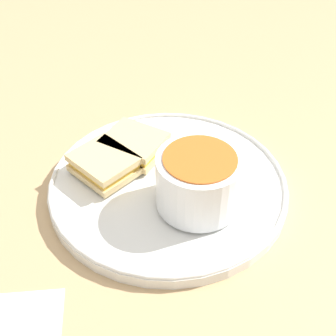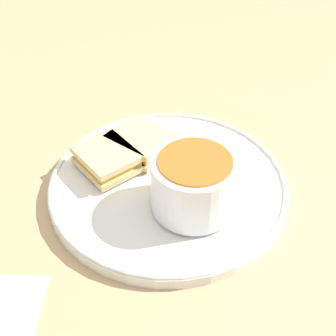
# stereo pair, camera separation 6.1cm
# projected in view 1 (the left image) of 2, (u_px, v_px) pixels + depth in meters

# --- Properties ---
(ground_plane) EXTENTS (2.40, 2.40, 0.00)m
(ground_plane) POSITION_uv_depth(u_px,v_px,m) (168.00, 190.00, 0.64)
(ground_plane) COLOR tan
(plate) EXTENTS (0.32, 0.32, 0.02)m
(plate) POSITION_uv_depth(u_px,v_px,m) (168.00, 185.00, 0.63)
(plate) COLOR white
(plate) RESTS_ON ground_plane
(soup_bowl) EXTENTS (0.11, 0.11, 0.07)m
(soup_bowl) POSITION_uv_depth(u_px,v_px,m) (199.00, 181.00, 0.57)
(soup_bowl) COLOR white
(soup_bowl) RESTS_ON plate
(spoon) EXTENTS (0.09, 0.09, 0.01)m
(spoon) POSITION_uv_depth(u_px,v_px,m) (201.00, 144.00, 0.68)
(spoon) COLOR silver
(spoon) RESTS_ON plate
(sandwich_half_near) EXTENTS (0.09, 0.08, 0.03)m
(sandwich_half_near) POSITION_uv_depth(u_px,v_px,m) (134.00, 145.00, 0.66)
(sandwich_half_near) COLOR #DBBC7F
(sandwich_half_near) RESTS_ON plate
(sandwich_half_far) EXTENTS (0.10, 0.10, 0.03)m
(sandwich_half_far) POSITION_uv_depth(u_px,v_px,m) (104.00, 164.00, 0.63)
(sandwich_half_far) COLOR #DBBC7F
(sandwich_half_far) RESTS_ON plate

